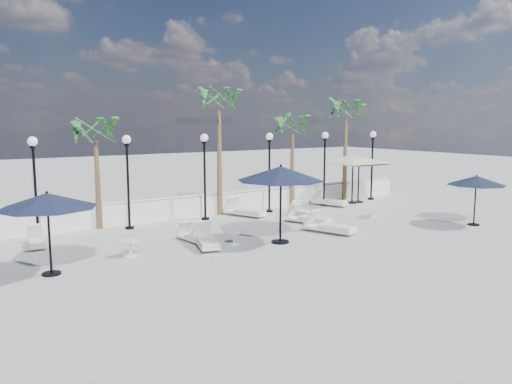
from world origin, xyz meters
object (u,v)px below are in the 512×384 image
parasol_navy_mid (281,174)px  lounger_2 (194,236)px  lounger_8 (329,201)px  parasol_navy_right (476,181)px  lounger_5 (330,227)px  lounger_3 (206,240)px  lounger_4 (309,218)px  parasol_navy_left (47,201)px  parasol_cream_sq_b (359,157)px  lounger_7 (303,212)px  parasol_cream_sq_a (353,155)px  lounger_6 (245,211)px  lounger_1 (37,241)px

parasol_navy_mid → lounger_2: bearing=144.6°
lounger_2 → parasol_navy_mid: size_ratio=0.53×
lounger_8 → parasol_navy_mid: bearing=-162.8°
lounger_2 → lounger_8: lounger_8 is taller
parasol_navy_right → lounger_5: bearing=160.0°
lounger_3 → lounger_4: size_ratio=0.99×
lounger_2 → parasol_navy_left: parasol_navy_left is taller
parasol_cream_sq_b → lounger_2: bearing=-164.4°
parasol_navy_mid → parasol_cream_sq_b: parasol_navy_mid is taller
lounger_5 → lounger_7: size_ratio=1.30×
lounger_4 → parasol_cream_sq_b: (5.86, 2.95, 2.23)m
parasol_cream_sq_a → lounger_6: bearing=179.8°
lounger_3 → lounger_6: size_ratio=0.93×
lounger_4 → parasol_cream_sq_b: size_ratio=0.39×
lounger_2 → lounger_3: 0.89m
lounger_8 → parasol_cream_sq_b: 3.04m
lounger_5 → parasol_cream_sq_a: parasol_cream_sq_a is taller
lounger_8 → parasol_cream_sq_a: size_ratio=0.36×
lounger_4 → parasol_navy_mid: bearing=-168.8°
lounger_5 → parasol_navy_right: bearing=-40.6°
lounger_3 → parasol_cream_sq_a: (11.01, 4.10, 2.32)m
lounger_6 → lounger_7: (2.19, -1.61, -0.06)m
parasol_cream_sq_a → lounger_8: bearing=179.3°
lounger_2 → lounger_4: (5.62, 0.26, 0.04)m
lounger_7 → parasol_navy_left: 12.11m
lounger_5 → parasol_cream_sq_b: bearing=16.7°
lounger_5 → lounger_7: lounger_5 is taller
parasol_navy_left → parasol_cream_sq_b: bearing=15.0°
lounger_5 → parasol_navy_left: bearing=157.6°
lounger_2 → parasol_navy_mid: parasol_navy_mid is taller
lounger_6 → parasol_cream_sq_a: 7.20m
lounger_6 → lounger_7: size_ratio=1.31×
lounger_4 → parasol_navy_mid: (-3.05, -2.09, 2.27)m
lounger_8 → parasol_navy_right: (1.86, -7.08, 1.66)m
lounger_1 → lounger_5: 10.88m
lounger_7 → parasol_navy_left: size_ratio=0.61×
lounger_3 → parasol_cream_sq_b: (11.46, 4.10, 2.23)m
lounger_8 → parasol_navy_mid: parasol_navy_mid is taller
lounger_3 → lounger_8: 10.26m
parasol_navy_right → parasol_cream_sq_b: size_ratio=0.45×
lounger_1 → parasol_cream_sq_b: parasol_cream_sq_b is taller
parasol_navy_mid → lounger_7: bearing=42.0°
lounger_2 → lounger_3: (0.02, -0.89, 0.04)m
parasol_navy_left → lounger_6: bearing=25.6°
lounger_1 → lounger_3: lounger_3 is taller
lounger_6 → parasol_cream_sq_b: parasol_cream_sq_b is taller
lounger_2 → lounger_6: (4.21, 3.23, 0.06)m
lounger_2 → lounger_4: bearing=-4.3°
lounger_1 → parasol_cream_sq_a: bearing=8.0°
lounger_6 → parasol_navy_right: bearing=-67.7°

